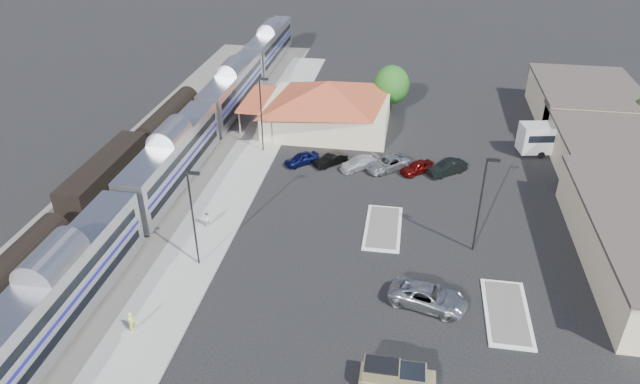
% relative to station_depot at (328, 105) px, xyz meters
% --- Properties ---
extents(ground, '(280.00, 280.00, 0.00)m').
position_rel_station_depot_xyz_m(ground, '(4.56, -24.00, -3.13)').
color(ground, black).
rests_on(ground, ground).
extents(railbed, '(16.00, 100.00, 0.12)m').
position_rel_station_depot_xyz_m(railbed, '(-16.44, -16.00, -3.07)').
color(railbed, '#4C4944').
rests_on(railbed, ground).
extents(platform, '(5.50, 92.00, 0.18)m').
position_rel_station_depot_xyz_m(platform, '(-7.44, -18.00, -3.04)').
color(platform, gray).
rests_on(platform, ground).
extents(passenger_train, '(3.00, 104.00, 5.55)m').
position_rel_station_depot_xyz_m(passenger_train, '(-13.44, -17.34, -0.26)').
color(passenger_train, silver).
rests_on(passenger_train, ground).
extents(freight_cars, '(2.80, 46.00, 4.00)m').
position_rel_station_depot_xyz_m(freight_cars, '(-19.44, -20.38, -1.21)').
color(freight_cars, black).
rests_on(freight_cars, ground).
extents(station_depot, '(18.35, 12.24, 6.20)m').
position_rel_station_depot_xyz_m(station_depot, '(0.00, 0.00, 0.00)').
color(station_depot, '#BCB08A').
rests_on(station_depot, ground).
extents(buildings_east, '(14.40, 51.40, 4.80)m').
position_rel_station_depot_xyz_m(buildings_east, '(32.56, -9.72, -0.86)').
color(buildings_east, '#C6B28C').
rests_on(buildings_east, ground).
extents(traffic_island_south, '(3.30, 7.50, 0.21)m').
position_rel_station_depot_xyz_m(traffic_island_south, '(8.56, -22.00, -3.03)').
color(traffic_island_south, silver).
rests_on(traffic_island_south, ground).
extents(traffic_island_north, '(3.30, 7.50, 0.21)m').
position_rel_station_depot_xyz_m(traffic_island_north, '(18.56, -32.00, -3.03)').
color(traffic_island_north, silver).
rests_on(traffic_island_north, ground).
extents(lamp_plat_s, '(1.08, 0.25, 9.00)m').
position_rel_station_depot_xyz_m(lamp_plat_s, '(-6.34, -30.00, 2.21)').
color(lamp_plat_s, black).
rests_on(lamp_plat_s, ground).
extents(lamp_plat_n, '(1.08, 0.25, 9.00)m').
position_rel_station_depot_xyz_m(lamp_plat_n, '(-6.34, -8.00, 2.21)').
color(lamp_plat_n, black).
rests_on(lamp_plat_n, ground).
extents(lamp_lot, '(1.08, 0.25, 9.00)m').
position_rel_station_depot_xyz_m(lamp_lot, '(16.66, -24.00, 2.21)').
color(lamp_lot, black).
rests_on(lamp_lot, ground).
extents(tree_depot, '(4.71, 4.71, 6.63)m').
position_rel_station_depot_xyz_m(tree_depot, '(7.56, 6.00, 0.89)').
color(tree_depot, '#382314').
rests_on(tree_depot, ground).
extents(pickup_truck, '(4.87, 1.85, 1.68)m').
position_rel_station_depot_xyz_m(pickup_truck, '(10.68, -40.23, -2.33)').
color(pickup_truck, tan).
rests_on(pickup_truck, ground).
extents(suv, '(6.51, 4.23, 1.67)m').
position_rel_station_depot_xyz_m(suv, '(12.64, -32.01, -2.30)').
color(suv, '#A4A8AC').
rests_on(suv, ground).
extents(coach_bus, '(11.70, 4.65, 3.67)m').
position_rel_station_depot_xyz_m(coach_bus, '(28.56, -2.85, -1.02)').
color(coach_bus, silver).
rests_on(coach_bus, ground).
extents(person_a, '(0.49, 0.67, 1.69)m').
position_rel_station_depot_xyz_m(person_a, '(-8.36, -38.42, -2.11)').
color(person_a, '#D4E146').
rests_on(person_a, platform).
extents(person_b, '(0.68, 0.87, 1.76)m').
position_rel_station_depot_xyz_m(person_b, '(-7.66, -24.58, -2.07)').
color(person_b, silver).
rests_on(person_b, platform).
extents(parked_car_a, '(4.10, 3.88, 1.37)m').
position_rel_station_depot_xyz_m(parked_car_a, '(-1.34, -10.47, -2.44)').
color(parked_car_a, '#0D1343').
rests_on(parked_car_a, ground).
extents(parked_car_b, '(3.80, 3.67, 1.29)m').
position_rel_station_depot_xyz_m(parked_car_b, '(1.86, -10.17, -2.49)').
color(parked_car_b, black).
rests_on(parked_car_b, ground).
extents(parked_car_c, '(4.68, 4.30, 1.32)m').
position_rel_station_depot_xyz_m(parked_car_c, '(5.06, -10.47, -2.47)').
color(parked_car_c, silver).
rests_on(parked_car_c, ground).
extents(parked_car_d, '(5.47, 5.27, 1.45)m').
position_rel_station_depot_xyz_m(parked_car_d, '(8.26, -10.17, -2.41)').
color(parked_car_d, '#989AA0').
rests_on(parked_car_d, ground).
extents(parked_car_e, '(4.06, 3.85, 1.36)m').
position_rel_station_depot_xyz_m(parked_car_e, '(11.46, -10.47, -2.45)').
color(parked_car_e, '#670E0B').
rests_on(parked_car_e, ground).
extents(parked_car_f, '(4.56, 4.05, 1.50)m').
position_rel_station_depot_xyz_m(parked_car_f, '(14.66, -10.17, -2.38)').
color(parked_car_f, black).
rests_on(parked_car_f, ground).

